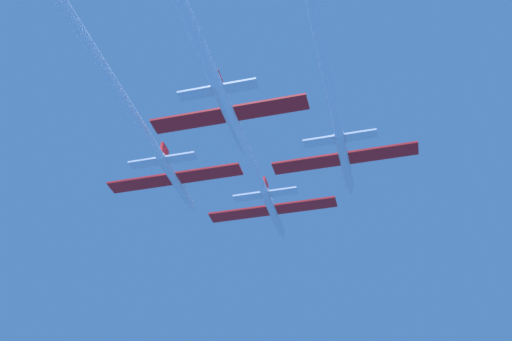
# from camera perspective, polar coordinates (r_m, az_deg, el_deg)

# --- Properties ---
(jet_lead) EXTENTS (15.61, 60.19, 2.59)m
(jet_lead) POSITION_cam_1_polar(r_m,az_deg,el_deg) (56.75, -2.56, 5.74)
(jet_lead) COLOR white
(jet_left_wing) EXTENTS (15.61, 61.66, 2.59)m
(jet_left_wing) POSITION_cam_1_polar(r_m,az_deg,el_deg) (53.69, -15.26, 10.65)
(jet_left_wing) COLOR white
(jet_right_wing) EXTENTS (15.61, 51.68, 2.59)m
(jet_right_wing) POSITION_cam_1_polar(r_m,az_deg,el_deg) (52.65, 6.61, 10.44)
(jet_right_wing) COLOR white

